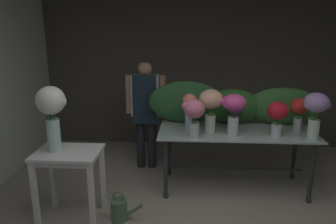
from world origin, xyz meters
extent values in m
plane|color=#9E9384|center=(0.00, 1.75, 0.00)|extent=(7.71, 7.71, 0.00)
cube|color=#4C4742|center=(0.00, 3.50, 1.47)|extent=(5.23, 0.12, 2.94)
cube|color=#AEC3BE|center=(0.51, 1.81, 0.78)|extent=(1.91, 0.83, 0.02)
cylinder|color=#2D2D33|center=(-0.34, 1.49, 0.38)|extent=(0.05, 0.05, 0.77)
sphere|color=#2D2D33|center=(-0.34, 1.49, 0.03)|extent=(0.07, 0.07, 0.07)
cylinder|color=#2D2D33|center=(1.36, 1.49, 0.38)|extent=(0.05, 0.05, 0.77)
sphere|color=#2D2D33|center=(1.36, 1.49, 0.03)|extent=(0.07, 0.07, 0.07)
cylinder|color=#2D2D33|center=(-0.34, 2.12, 0.38)|extent=(0.05, 0.05, 0.77)
sphere|color=#2D2D33|center=(-0.34, 2.12, 0.03)|extent=(0.07, 0.07, 0.07)
cylinder|color=#2D2D33|center=(1.36, 2.12, 0.38)|extent=(0.05, 0.05, 0.77)
sphere|color=#2D2D33|center=(1.36, 2.12, 0.03)|extent=(0.07, 0.07, 0.07)
cylinder|color=#2D2D33|center=(0.51, 1.81, 0.27)|extent=(1.71, 0.03, 0.03)
cube|color=white|center=(-1.33, 1.00, 0.76)|extent=(0.66, 0.51, 0.03)
cube|color=white|center=(-1.33, 1.00, 0.72)|extent=(0.60, 0.45, 0.06)
cube|color=white|center=(-1.62, 0.79, 0.37)|extent=(0.05, 0.05, 0.75)
cube|color=white|center=(-1.03, 0.79, 0.37)|extent=(0.05, 0.05, 0.75)
cube|color=white|center=(-1.62, 1.21, 0.37)|extent=(0.05, 0.05, 0.75)
cube|color=white|center=(-1.03, 1.21, 0.37)|extent=(0.05, 0.05, 0.75)
cylinder|color=#232328|center=(-0.78, 2.39, 0.40)|extent=(0.12, 0.12, 0.80)
cylinder|color=#232328|center=(-0.61, 2.39, 0.40)|extent=(0.12, 0.12, 0.80)
cube|color=#B2BCC6|center=(-0.69, 2.39, 1.09)|extent=(0.39, 0.22, 0.58)
cube|color=#192833|center=(-0.69, 2.27, 1.05)|extent=(0.33, 0.02, 0.70)
cylinder|color=tan|center=(-0.93, 2.39, 1.11)|extent=(0.09, 0.09, 0.55)
cylinder|color=tan|center=(-0.45, 2.39, 1.11)|extent=(0.09, 0.09, 0.55)
sphere|color=tan|center=(-0.69, 2.39, 1.47)|extent=(0.20, 0.20, 0.20)
ellipsoid|color=brown|center=(-0.69, 2.41, 1.54)|extent=(0.15, 0.15, 0.09)
ellipsoid|color=#28562D|center=(-0.12, 2.10, 1.07)|extent=(0.99, 0.22, 0.56)
ellipsoid|color=#2D6028|center=(0.49, 2.10, 1.02)|extent=(0.78, 0.28, 0.46)
ellipsoid|color=#387033|center=(1.15, 2.10, 1.03)|extent=(0.94, 0.23, 0.49)
cylinder|color=silver|center=(-0.07, 1.77, 0.90)|extent=(0.10, 0.10, 0.23)
cylinder|color=#9EBCB2|center=(-0.07, 1.77, 0.84)|extent=(0.10, 0.10, 0.10)
cylinder|color=#477F3D|center=(-0.06, 1.77, 0.96)|extent=(0.01, 0.01, 0.32)
cylinder|color=#477F3D|center=(-0.08, 1.78, 0.96)|extent=(0.01, 0.01, 0.32)
cylinder|color=#477F3D|center=(-0.08, 1.75, 0.96)|extent=(0.01, 0.01, 0.32)
ellipsoid|color=#EF7A60|center=(-0.07, 1.77, 1.17)|extent=(0.17, 0.17, 0.16)
sphere|color=#EF7A60|center=(-0.12, 1.75, 1.17)|extent=(0.08, 0.08, 0.08)
sphere|color=#EF7A60|center=(0.00, 1.80, 1.16)|extent=(0.05, 0.05, 0.05)
ellipsoid|color=#28562D|center=(-0.04, 1.75, 1.04)|extent=(0.06, 0.11, 0.03)
cylinder|color=silver|center=(0.95, 1.61, 0.86)|extent=(0.12, 0.12, 0.15)
cylinder|color=#9EBCB2|center=(0.95, 1.61, 0.82)|extent=(0.11, 0.11, 0.06)
cylinder|color=#2D6028|center=(0.96, 1.61, 0.91)|extent=(0.01, 0.01, 0.24)
cylinder|color=#2D6028|center=(0.94, 1.63, 0.91)|extent=(0.01, 0.01, 0.24)
cylinder|color=#2D6028|center=(0.93, 1.59, 0.91)|extent=(0.01, 0.01, 0.24)
ellipsoid|color=red|center=(0.95, 1.61, 1.10)|extent=(0.24, 0.24, 0.21)
sphere|color=red|center=(1.01, 1.64, 1.11)|extent=(0.08, 0.08, 0.08)
ellipsoid|color=#477F3D|center=(0.92, 1.58, 0.95)|extent=(0.06, 0.11, 0.03)
cylinder|color=silver|center=(0.50, 1.91, 0.87)|extent=(0.11, 0.11, 0.16)
cylinder|color=#9EBCB2|center=(0.50, 1.91, 0.82)|extent=(0.10, 0.10, 0.07)
cylinder|color=#387033|center=(0.52, 1.91, 0.90)|extent=(0.01, 0.01, 0.21)
cylinder|color=#387033|center=(0.48, 1.94, 0.90)|extent=(0.01, 0.01, 0.21)
cylinder|color=#387033|center=(0.49, 1.89, 0.90)|extent=(0.01, 0.01, 0.21)
ellipsoid|color=purple|center=(0.50, 1.91, 1.07)|extent=(0.20, 0.20, 0.20)
sphere|color=purple|center=(0.44, 1.93, 1.03)|extent=(0.07, 0.07, 0.07)
sphere|color=purple|center=(0.56, 1.91, 1.05)|extent=(0.05, 0.05, 0.05)
ellipsoid|color=#477F3D|center=(0.51, 1.92, 0.97)|extent=(0.09, 0.11, 0.03)
cylinder|color=silver|center=(0.44, 1.61, 0.90)|extent=(0.13, 0.13, 0.22)
cylinder|color=#9EBCB2|center=(0.44, 1.61, 0.83)|extent=(0.12, 0.12, 0.09)
cylinder|color=#2D6028|center=(0.46, 1.61, 0.96)|extent=(0.01, 0.01, 0.33)
cylinder|color=#2D6028|center=(0.45, 1.64, 0.96)|extent=(0.01, 0.01, 0.33)
cylinder|color=#2D6028|center=(0.41, 1.62, 0.96)|extent=(0.01, 0.01, 0.33)
cylinder|color=#2D6028|center=(0.44, 1.58, 0.96)|extent=(0.01, 0.01, 0.33)
ellipsoid|color=#E54C9E|center=(0.44, 1.61, 1.18)|extent=(0.28, 0.28, 0.19)
sphere|color=#E54C9E|center=(0.32, 1.62, 1.19)|extent=(0.09, 0.09, 0.09)
sphere|color=#E54C9E|center=(0.53, 1.59, 1.21)|extent=(0.09, 0.09, 0.09)
cylinder|color=silver|center=(0.18, 1.70, 0.89)|extent=(0.13, 0.13, 0.22)
cylinder|color=#9EBCB2|center=(0.18, 1.70, 0.83)|extent=(0.12, 0.12, 0.09)
cylinder|color=#387033|center=(0.22, 1.70, 0.96)|extent=(0.01, 0.01, 0.34)
cylinder|color=#387033|center=(0.18, 1.74, 0.96)|extent=(0.01, 0.01, 0.34)
cylinder|color=#387033|center=(0.16, 1.71, 0.96)|extent=(0.01, 0.01, 0.34)
cylinder|color=#387033|center=(0.19, 1.68, 0.96)|extent=(0.01, 0.01, 0.34)
ellipsoid|color=#F4B78E|center=(0.18, 1.70, 1.20)|extent=(0.28, 0.28, 0.23)
sphere|color=#F4B78E|center=(0.26, 1.69, 1.19)|extent=(0.10, 0.10, 0.10)
ellipsoid|color=#387033|center=(0.19, 1.68, 1.02)|extent=(0.11, 0.09, 0.03)
cylinder|color=silver|center=(1.26, 1.83, 0.87)|extent=(0.10, 0.10, 0.16)
cylinder|color=#9EBCB2|center=(1.26, 1.83, 0.82)|extent=(0.09, 0.09, 0.07)
cylinder|color=#2D6028|center=(1.28, 1.83, 0.92)|extent=(0.01, 0.01, 0.25)
cylinder|color=#2D6028|center=(1.25, 1.85, 0.92)|extent=(0.01, 0.01, 0.25)
cylinder|color=#2D6028|center=(1.24, 1.83, 0.92)|extent=(0.01, 0.01, 0.25)
cylinder|color=#2D6028|center=(1.26, 1.80, 0.92)|extent=(0.01, 0.01, 0.25)
ellipsoid|color=red|center=(1.26, 1.83, 1.10)|extent=(0.21, 0.21, 0.20)
sphere|color=red|center=(1.20, 1.81, 1.08)|extent=(0.05, 0.05, 0.05)
sphere|color=red|center=(1.32, 1.82, 1.12)|extent=(0.07, 0.07, 0.07)
ellipsoid|color=#477F3D|center=(1.25, 1.81, 0.97)|extent=(0.10, 0.09, 0.03)
cylinder|color=silver|center=(1.34, 1.53, 0.90)|extent=(0.13, 0.13, 0.23)
cylinder|color=#9EBCB2|center=(1.34, 1.53, 0.84)|extent=(0.12, 0.12, 0.10)
cylinder|color=#387033|center=(1.36, 1.52, 0.97)|extent=(0.01, 0.01, 0.35)
cylinder|color=#387033|center=(1.34, 1.56, 0.97)|extent=(0.01, 0.01, 0.35)
cylinder|color=#387033|center=(1.31, 1.52, 0.97)|extent=(0.01, 0.01, 0.35)
cylinder|color=#387033|center=(1.34, 1.50, 0.97)|extent=(0.01, 0.01, 0.35)
ellipsoid|color=#B28ED1|center=(1.34, 1.53, 1.22)|extent=(0.27, 0.27, 0.22)
sphere|color=#B28ED1|center=(1.23, 1.51, 1.18)|extent=(0.07, 0.07, 0.07)
sphere|color=#B28ED1|center=(1.43, 1.51, 1.19)|extent=(0.10, 0.10, 0.10)
ellipsoid|color=#2D6028|center=(1.31, 1.54, 1.04)|extent=(0.09, 0.11, 0.03)
cylinder|color=silver|center=(-0.02, 1.49, 0.88)|extent=(0.11, 0.11, 0.18)
cylinder|color=#9EBCB2|center=(-0.02, 1.49, 0.83)|extent=(0.10, 0.10, 0.08)
cylinder|color=#28562D|center=(0.01, 1.50, 0.93)|extent=(0.01, 0.01, 0.27)
cylinder|color=#28562D|center=(-0.02, 1.51, 0.93)|extent=(0.01, 0.01, 0.27)
cylinder|color=#28562D|center=(-0.03, 1.49, 0.93)|extent=(0.01, 0.01, 0.27)
cylinder|color=#28562D|center=(-0.01, 1.47, 0.93)|extent=(0.01, 0.01, 0.27)
ellipsoid|color=pink|center=(-0.02, 1.49, 1.13)|extent=(0.24, 0.24, 0.22)
sphere|color=pink|center=(-0.12, 1.50, 1.16)|extent=(0.09, 0.09, 0.09)
sphere|color=pink|center=(0.07, 1.49, 1.11)|extent=(0.07, 0.07, 0.07)
ellipsoid|color=#28562D|center=(-0.01, 1.46, 0.99)|extent=(0.09, 0.10, 0.03)
cylinder|color=silver|center=(-1.46, 1.00, 0.95)|extent=(0.14, 0.14, 0.34)
cylinder|color=#9EBCB2|center=(-1.46, 1.00, 0.85)|extent=(0.13, 0.13, 0.14)
cylinder|color=#2D6028|center=(-1.43, 1.00, 1.01)|extent=(0.01, 0.01, 0.44)
cylinder|color=#2D6028|center=(-1.48, 1.02, 1.01)|extent=(0.01, 0.01, 0.44)
cylinder|color=#2D6028|center=(-1.47, 0.97, 1.01)|extent=(0.01, 0.01, 0.44)
ellipsoid|color=white|center=(-1.46, 1.00, 1.32)|extent=(0.29, 0.29, 0.29)
sphere|color=white|center=(-1.56, 1.02, 1.34)|extent=(0.10, 0.10, 0.10)
sphere|color=white|center=(-1.36, 1.01, 1.30)|extent=(0.12, 0.12, 0.12)
ellipsoid|color=#477F3D|center=(-1.49, 1.00, 1.14)|extent=(0.06, 0.11, 0.03)
cylinder|color=#4C704C|center=(-0.81, 0.98, 0.12)|extent=(0.18, 0.18, 0.24)
cylinder|color=#4C704C|center=(-0.64, 0.98, 0.13)|extent=(0.18, 0.04, 0.14)
torus|color=#4C704C|center=(-0.81, 0.98, 0.28)|extent=(0.13, 0.02, 0.13)
camera|label=1|loc=(-0.09, -2.01, 2.00)|focal=33.99mm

